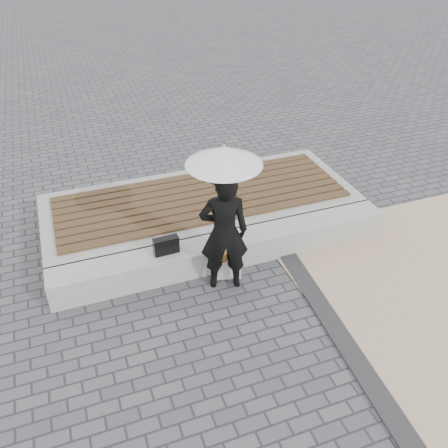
{
  "coord_description": "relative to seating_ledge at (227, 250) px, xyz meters",
  "views": [
    {
      "loc": [
        -1.94,
        -3.53,
        4.41
      ],
      "look_at": [
        -0.22,
        1.14,
        1.0
      ],
      "focal_mm": 38.31,
      "sensor_mm": 36.0,
      "label": 1
    }
  ],
  "objects": [
    {
      "name": "handbag",
      "position": [
        -0.89,
        -0.01,
        0.32
      ],
      "size": [
        0.35,
        0.13,
        0.24
      ],
      "primitive_type": "cube",
      "rotation": [
        0.0,
        0.0,
        0.03
      ],
      "color": "black",
      "rests_on": "seating_ledge"
    },
    {
      "name": "woman",
      "position": [
        -0.22,
        -0.46,
        0.67
      ],
      "size": [
        0.72,
        0.56,
        1.74
      ],
      "primitive_type": "imported",
      "rotation": [
        0.0,
        0.0,
        2.89
      ],
      "color": "black",
      "rests_on": "ground"
    },
    {
      "name": "edging_band",
      "position": [
        0.75,
        -2.1,
        -0.18
      ],
      "size": [
        0.61,
        5.2,
        0.04
      ],
      "primitive_type": "cube",
      "rotation": [
        0.0,
        0.0,
        -0.07
      ],
      "color": "#2B2B2E",
      "rests_on": "ground"
    },
    {
      "name": "timber_platform",
      "position": [
        0.0,
        1.2,
        0.0
      ],
      "size": [
        5.0,
        2.0,
        0.4
      ],
      "primitive_type": "cube",
      "color": "gray",
      "rests_on": "ground"
    },
    {
      "name": "canvas_tote",
      "position": [
        -0.13,
        -0.31,
        0.01
      ],
      "size": [
        0.44,
        0.28,
        0.43
      ],
      "primitive_type": "cube",
      "rotation": [
        0.0,
        0.0,
        -0.3
      ],
      "color": "silver",
      "rests_on": "ground"
    },
    {
      "name": "timber_decking",
      "position": [
        0.0,
        1.2,
        0.22
      ],
      "size": [
        4.6,
        1.6,
        0.04
      ],
      "primitive_type": null,
      "color": "brown",
      "rests_on": "timber_platform"
    },
    {
      "name": "parasol",
      "position": [
        -0.22,
        -0.46,
        1.76
      ],
      "size": [
        0.91,
        0.91,
        1.17
      ],
      "rotation": [
        0.0,
        0.0,
        -0.17
      ],
      "color": "#B5B4B9",
      "rests_on": "ground"
    },
    {
      "name": "magazine",
      "position": [
        -0.13,
        -0.36,
        0.23
      ],
      "size": [
        0.38,
        0.31,
        0.01
      ],
      "primitive_type": "cube",
      "rotation": [
        0.0,
        0.0,
        0.24
      ],
      "color": "red",
      "rests_on": "canvas_tote"
    },
    {
      "name": "ground",
      "position": [
        0.0,
        -1.6,
        -0.2
      ],
      "size": [
        80.0,
        80.0,
        0.0
      ],
      "primitive_type": "plane",
      "color": "#4B4B50",
      "rests_on": "ground"
    },
    {
      "name": "seating_ledge",
      "position": [
        0.0,
        0.0,
        0.0
      ],
      "size": [
        5.0,
        0.45,
        0.4
      ],
      "primitive_type": "cube",
      "color": "#A7A8A2",
      "rests_on": "ground"
    }
  ]
}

